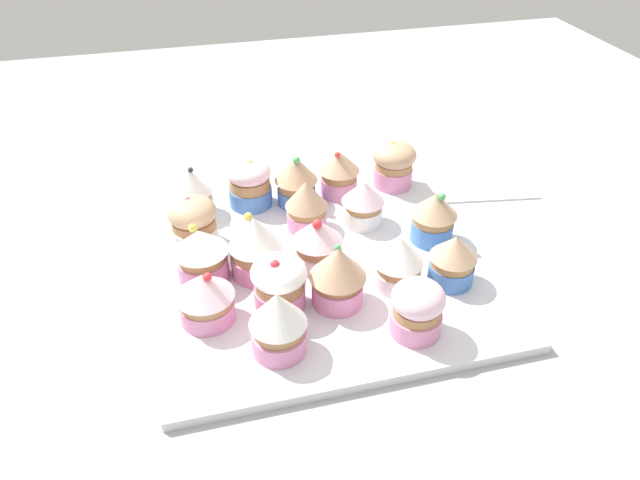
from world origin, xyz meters
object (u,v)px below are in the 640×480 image
Objects in this scene: baking_tray at (320,263)px; cupcake_14 at (338,275)px; cupcake_0 at (394,163)px; cupcake_7 at (193,222)px; napkin at (479,174)px; cupcake_6 at (303,205)px; cupcake_16 at (205,296)px; cupcake_1 at (339,172)px; cupcake_10 at (255,246)px; cupcake_3 at (250,183)px; cupcake_2 at (295,179)px; cupcake_9 at (317,242)px; cupcake_18 at (278,322)px; cupcake_4 at (191,191)px; cupcake_17 at (417,308)px; cupcake_5 at (363,202)px; cupcake_12 at (453,259)px; cupcake_11 at (201,252)px; cupcake_8 at (434,216)px; cupcake_13 at (399,261)px.

cupcake_14 reaches higher than baking_tray.
baking_tray is at bearing 44.96° from cupcake_0.
cupcake_7 reaches higher than napkin.
cupcake_16 is (14.01, 14.37, -0.39)cm from cupcake_6.
cupcake_10 reaches higher than cupcake_1.
cupcake_3 and cupcake_7 have the same top height.
cupcake_2 reaches higher than cupcake_7.
cupcake_9 is at bearing 150.56° from cupcake_7.
cupcake_2 and cupcake_18 have the same top height.
cupcake_4 is (8.06, 0.51, 0.18)cm from cupcake_3.
cupcake_5 is at bearing -91.95° from cupcake_17.
cupcake_4 is 21.39cm from cupcake_16.
cupcake_7 is at bearing 18.94° from cupcake_1.
cupcake_6 reaches higher than cupcake_12.
cupcake_11 is at bearing 93.29° from cupcake_7.
cupcake_0 is at bearing -174.91° from cupcake_2.
cupcake_5 is 7.97cm from cupcake_6.
cupcake_2 is 21.41cm from cupcake_14.
cupcake_1 is at bearing -114.03° from baking_tray.
cupcake_8 is 30.38cm from cupcake_16.
cupcake_9 is at bearing 45.47° from cupcake_0.
cupcake_2 reaches higher than cupcake_17.
cupcake_1 is 28.75cm from cupcake_17.
baking_tray is at bearing 90.74° from cupcake_2.
cupcake_8 is 17.05cm from cupcake_17.
cupcake_16 is at bearing -43.68° from cupcake_18.
cupcake_8 is (-0.12, 14.26, 0.09)cm from cupcake_0.
cupcake_6 is at bearing 26.32° from cupcake_0.
cupcake_9 is 0.96× the size of cupcake_11.
cupcake_8 is at bearing 139.51° from cupcake_2.
cupcake_9 is 1.09× the size of cupcake_12.
cupcake_0 is 30.31cm from cupcake_17.
cupcake_4 is 0.86× the size of cupcake_10.
cupcake_9 is (-5.78, 15.60, -0.02)cm from cupcake_3.
cupcake_9 is 0.84× the size of cupcake_10.
cupcake_2 is 1.01× the size of cupcake_18.
cupcake_1 is at bearing -133.79° from cupcake_10.
cupcake_6 is 16.14cm from cupcake_13.
cupcake_7 is 45.24cm from napkin.
cupcake_13 is at bearing 136.18° from cupcake_4.
cupcake_4 reaches higher than cupcake_9.
cupcake_3 is 16.64cm from cupcake_9.
cupcake_4 is 28.57cm from cupcake_18.
cupcake_18 reaches higher than cupcake_16.
cupcake_8 is 0.49× the size of napkin.
cupcake_3 is 25.60cm from cupcake_8.
cupcake_8 is 10.40cm from cupcake_13.
cupcake_4 is at bearing -89.31° from cupcake_11.
cupcake_3 reaches higher than cupcake_13.
cupcake_11 reaches higher than cupcake_1.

